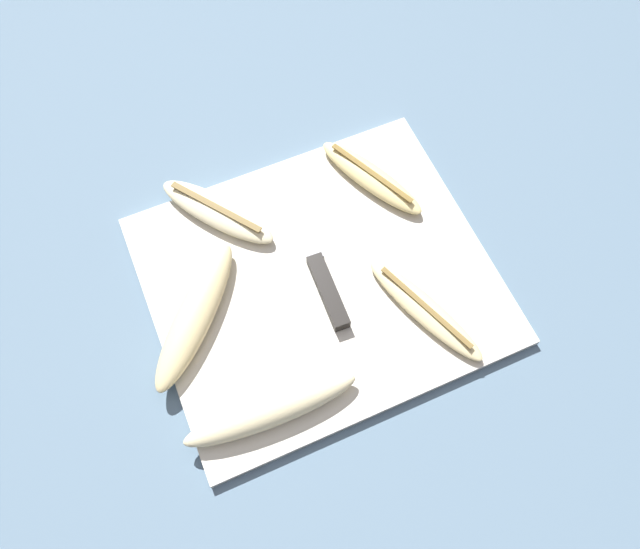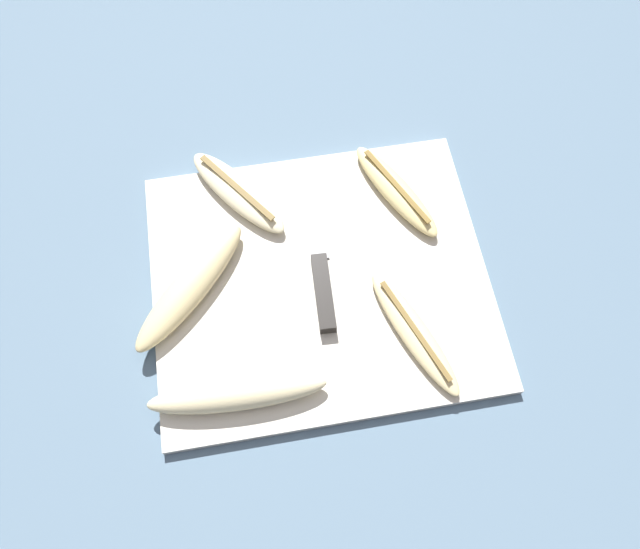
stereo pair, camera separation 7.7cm
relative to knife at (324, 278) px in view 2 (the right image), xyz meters
The scene contains 8 objects.
ground_plane 0.02m from the knife, 135.24° to the left, with size 4.00×4.00×0.00m, color slate.
cutting_board 0.01m from the knife, 135.24° to the left, with size 0.42×0.36×0.01m.
knife is the anchor object (origin of this frame).
banana_pale_long 0.17m from the knife, 123.17° to the left, with size 0.14×0.16×0.02m.
banana_cream_curved 0.18m from the knife, 133.29° to the right, with size 0.21×0.05×0.03m.
banana_ripe_center 0.13m from the knife, 43.39° to the right, with size 0.10×0.18×0.02m.
banana_mellow_near 0.16m from the knife, behind, with size 0.17×0.18×0.03m.
banana_golden_short 0.16m from the knife, 42.92° to the left, with size 0.10×0.17×0.02m.
Camera 2 is at (-0.05, -0.31, 0.72)m, focal length 35.00 mm.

